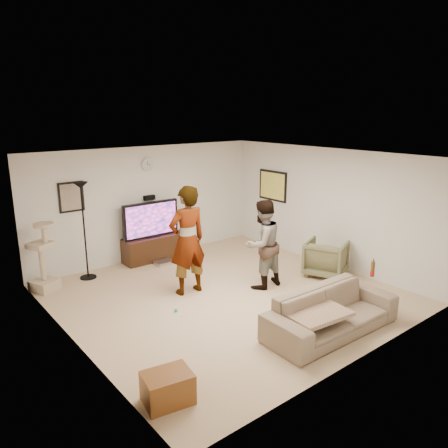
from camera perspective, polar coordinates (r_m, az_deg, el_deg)
floor at (r=8.00m, az=0.26°, el=-9.33°), size 5.50×5.50×0.02m
ceiling at (r=7.34m, az=0.28°, el=8.92°), size 5.50×5.50×0.02m
wall_back at (r=9.81m, az=-9.91°, el=2.73°), size 5.50×0.04×2.50m
wall_front at (r=5.81m, az=17.70°, el=-6.19°), size 5.50×0.04×2.50m
wall_left at (r=6.30m, az=-19.63°, el=-4.72°), size 0.04×5.50×2.50m
wall_right at (r=9.50m, az=13.28°, el=2.17°), size 0.04×5.50×2.50m
wall_clock at (r=9.64m, az=-10.04°, el=7.65°), size 0.26×0.04×0.26m
wall_speaker at (r=9.73m, az=-9.77°, el=3.43°), size 0.25×0.10×0.10m
picture_back at (r=9.05m, az=-19.40°, el=3.36°), size 0.42×0.03×0.52m
picture_right at (r=10.48m, az=6.40°, el=5.02°), size 0.03×0.78×0.62m
tv_stand at (r=9.81m, az=-9.41°, el=-3.16°), size 1.31×0.45×0.54m
console_box at (r=9.59m, az=-7.86°, el=-5.02°), size 0.40×0.30×0.07m
tv at (r=9.63m, az=-9.57°, el=0.60°), size 1.32×0.08×0.78m
tv_screen at (r=9.59m, az=-9.44°, el=0.55°), size 1.21×0.01×0.69m
floor_lamp at (r=8.88m, az=-17.84°, el=-0.93°), size 0.32×0.32×1.93m
cat_tree at (r=8.64m, az=-22.81°, el=-4.03°), size 0.55×0.55×1.30m
person_left at (r=7.80m, az=-4.83°, el=-2.16°), size 0.74×0.51×1.99m
person_right at (r=8.10m, az=5.04°, el=-2.67°), size 0.83×0.66×1.68m
sofa at (r=6.83m, az=13.92°, el=-11.15°), size 2.23×0.93×0.64m
throw_blanket at (r=6.51m, az=11.89°, el=-11.28°), size 0.96×0.79×0.06m
beer_bottle at (r=7.44m, az=18.92°, el=-5.62°), size 0.06×0.06×0.25m
armchair at (r=9.02m, az=13.22°, el=-4.39°), size 1.03×1.01×0.72m
side_table at (r=5.34m, az=-7.40°, el=-20.53°), size 0.61×0.50×0.36m
toy_ball at (r=7.40m, az=-6.32°, el=-11.18°), size 0.06×0.06×0.06m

